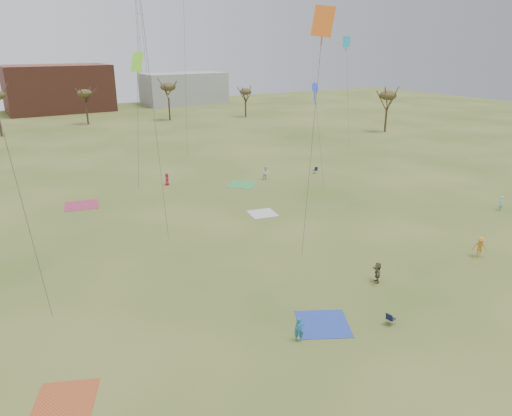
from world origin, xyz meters
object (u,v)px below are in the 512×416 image
camp_chair_right (315,171)px  radio_tower (140,36)px  flyer_near_right (299,330)px  camp_chair_center (390,321)px

camp_chair_right → radio_tower: size_ratio=0.02×
flyer_near_right → radio_tower: bearing=108.3°
camp_chair_center → camp_chair_right: size_ratio=1.00×
camp_chair_center → radio_tower: bearing=-22.5°
camp_chair_center → flyer_near_right: bearing=64.4°
flyer_near_right → camp_chair_center: 6.44m
camp_chair_right → flyer_near_right: bearing=-57.6°
flyer_near_right → radio_tower: 127.80m
flyer_near_right → camp_chair_right: 40.17m
flyer_near_right → camp_chair_center: size_ratio=1.86×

